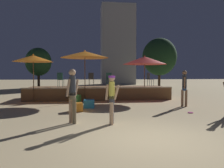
# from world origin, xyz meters

# --- Properties ---
(ground_plane) EXTENTS (120.00, 120.00, 0.00)m
(ground_plane) POSITION_xyz_m (0.00, 0.00, 0.00)
(ground_plane) COLOR #D1B784
(wooden_deck) EXTENTS (9.29, 3.03, 0.84)m
(wooden_deck) POSITION_xyz_m (-0.73, 9.62, 0.38)
(wooden_deck) COLOR brown
(wooden_deck) RESTS_ON ground
(patio_umbrella_0) EXTENTS (2.88, 2.88, 3.11)m
(patio_umbrella_0) POSITION_xyz_m (-1.60, 8.04, 2.83)
(patio_umbrella_0) COLOR brown
(patio_umbrella_0) RESTS_ON ground
(patio_umbrella_1) EXTENTS (2.79, 2.79, 2.85)m
(patio_umbrella_1) POSITION_xyz_m (2.19, 8.34, 2.52)
(patio_umbrella_1) COLOR brown
(patio_umbrella_1) RESTS_ON ground
(patio_umbrella_2) EXTENTS (2.30, 2.30, 2.84)m
(patio_umbrella_2) POSITION_xyz_m (-4.61, 8.05, 2.57)
(patio_umbrella_2) COLOR brown
(patio_umbrella_2) RESTS_ON ground
(cube_seat_0) EXTENTS (0.55, 0.55, 0.38)m
(cube_seat_0) POSITION_xyz_m (-1.97, 4.48, 0.19)
(cube_seat_0) COLOR orange
(cube_seat_0) RESTS_ON ground
(cube_seat_1) EXTENTS (0.61, 0.61, 0.42)m
(cube_seat_1) POSITION_xyz_m (-2.14, 7.77, 0.21)
(cube_seat_1) COLOR #4CC651
(cube_seat_1) RESTS_ON ground
(cube_seat_2) EXTENTS (0.54, 0.54, 0.40)m
(cube_seat_2) POSITION_xyz_m (-1.40, 5.44, 0.20)
(cube_seat_2) COLOR #2D9EDB
(cube_seat_2) RESTS_ON ground
(person_0) EXTENTS (0.46, 0.43, 1.83)m
(person_0) POSITION_xyz_m (-2.01, 2.12, 1.02)
(person_0) COLOR tan
(person_0) RESTS_ON ground
(person_1) EXTENTS (0.30, 0.49, 1.84)m
(person_1) POSITION_xyz_m (3.43, 5.30, 1.03)
(person_1) COLOR #997051
(person_1) RESTS_ON ground
(person_2) EXTENTS (0.49, 0.28, 1.61)m
(person_2) POSITION_xyz_m (-0.72, 1.84, 0.89)
(person_2) COLOR #3F3F47
(person_2) RESTS_ON ground
(bistro_chair_0) EXTENTS (0.41, 0.41, 0.90)m
(bistro_chair_0) POSITION_xyz_m (-1.17, 10.11, 1.39)
(bistro_chair_0) COLOR #2D3338
(bistro_chair_0) RESTS_ON wooden_deck
(bistro_chair_1) EXTENTS (0.41, 0.41, 0.90)m
(bistro_chair_1) POSITION_xyz_m (-3.16, 8.89, 1.39)
(bistro_chair_1) COLOR #1E4C47
(bistro_chair_1) RESTS_ON wooden_deck
(bistro_chair_2) EXTENTS (0.48, 0.48, 0.90)m
(bistro_chair_2) POSITION_xyz_m (2.78, 9.25, 1.39)
(bistro_chair_2) COLOR #2D3338
(bistro_chair_2) RESTS_ON wooden_deck
(bistro_chair_3) EXTENTS (0.40, 0.40, 0.90)m
(bistro_chair_3) POSITION_xyz_m (-0.02, 9.09, 1.39)
(bistro_chair_3) COLOR #1E4C47
(bistro_chair_3) RESTS_ON wooden_deck
(frisbee_disc) EXTENTS (0.23, 0.23, 0.03)m
(frisbee_disc) POSITION_xyz_m (2.86, 3.49, 0.02)
(frisbee_disc) COLOR #E54C99
(frisbee_disc) RESTS_ON ground
(background_tree_0) EXTENTS (3.82, 3.82, 5.70)m
(background_tree_0) POSITION_xyz_m (6.74, 18.59, 3.59)
(background_tree_0) COLOR #3D2B1C
(background_tree_0) RESTS_ON ground
(background_tree_1) EXTENTS (2.88, 2.88, 4.61)m
(background_tree_1) POSITION_xyz_m (-6.84, 20.34, 3.02)
(background_tree_1) COLOR #3D2B1C
(background_tree_1) RESTS_ON ground
(distant_building) EXTENTS (5.30, 3.09, 12.51)m
(distant_building) POSITION_xyz_m (3.61, 29.45, 6.25)
(distant_building) COLOR gray
(distant_building) RESTS_ON ground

